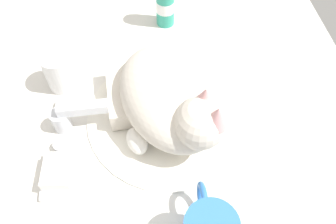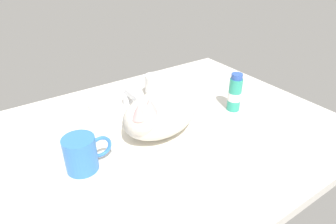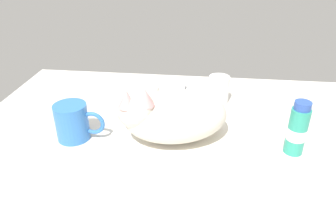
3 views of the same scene
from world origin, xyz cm
name	(u,v)px [view 1 (image 1 of 3)]	position (x,y,z in cm)	size (l,w,h in cm)	color
ground_plane	(170,120)	(0.00, 0.00, -1.50)	(110.00, 82.50, 3.00)	silver
sink_basin	(170,115)	(0.00, 0.00, 0.41)	(32.93, 32.93, 0.81)	white
faucet	(68,118)	(0.00, 19.59, 2.89)	(12.61, 11.21, 6.41)	silver
cat	(172,100)	(-1.24, -0.19, 6.88)	(29.29, 24.26, 14.75)	beige
rinse_cup	(60,71)	(11.00, 21.39, 4.18)	(6.20, 6.20, 8.36)	white
soap_dish	(60,175)	(-10.77, 20.98, 0.60)	(9.00, 6.40, 1.20)	white
soap_bar	(58,171)	(-10.77, 20.98, 2.37)	(6.41, 4.96, 2.34)	white
toothpaste_bottle	(165,2)	(28.07, -2.53, 6.12)	(4.43, 4.43, 13.16)	teal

